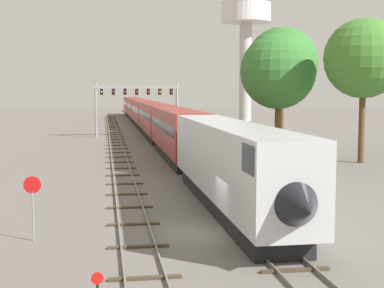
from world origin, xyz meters
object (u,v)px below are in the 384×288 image
signal_gantry (137,97)px  trackside_tree_left (282,64)px  trackside_tree_mid (278,71)px  trackside_tree_right (364,59)px  water_tower (246,22)px  passenger_train (148,116)px  stop_sign (33,199)px

signal_gantry → trackside_tree_left: 24.68m
signal_gantry → trackside_tree_left: size_ratio=0.89×
trackside_tree_left → trackside_tree_mid: bearing=-111.4°
trackside_tree_mid → trackside_tree_left: bearing=68.6°
trackside_tree_left → trackside_tree_right: trackside_tree_left is taller
trackside_tree_right → water_tower: bearing=84.4°
passenger_train → trackside_tree_mid: (10.60, -33.13, 5.91)m
passenger_train → trackside_tree_right: trackside_tree_right is taller
passenger_train → water_tower: 41.28m
signal_gantry → trackside_tree_left: trackside_tree_left is taller
water_tower → stop_sign: (-33.09, -91.85, -19.10)m
trackside_tree_left → signal_gantry: bearing=128.3°
signal_gantry → trackside_tree_right: size_ratio=0.93×
water_tower → trackside_tree_left: size_ratio=1.92×
stop_sign → trackside_tree_mid: (20.60, 29.83, 6.65)m
stop_sign → trackside_tree_left: size_ratio=0.21×
stop_sign → trackside_tree_right: bearing=40.9°
passenger_train → water_tower: size_ratio=5.27×
signal_gantry → trackside_tree_right: 37.15m
trackside_tree_left → trackside_tree_mid: size_ratio=1.10×
passenger_train → trackside_tree_mid: bearing=-72.3°
trackside_tree_mid → trackside_tree_right: trackside_tree_right is taller
passenger_train → water_tower: (23.09, 28.88, 18.36)m
trackside_tree_left → trackside_tree_right: bearing=-74.9°
water_tower → trackside_tree_left: water_tower is taller
trackside_tree_right → trackside_tree_mid: bearing=129.2°
passenger_train → signal_gantry: (-2.25, -8.21, 3.10)m
passenger_train → trackside_tree_right: bearing=-67.9°
passenger_train → trackside_tree_left: size_ratio=10.10×
trackside_tree_right → trackside_tree_left: bearing=105.1°
water_tower → stop_sign: water_tower is taller
passenger_train → trackside_tree_left: bearing=-64.8°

